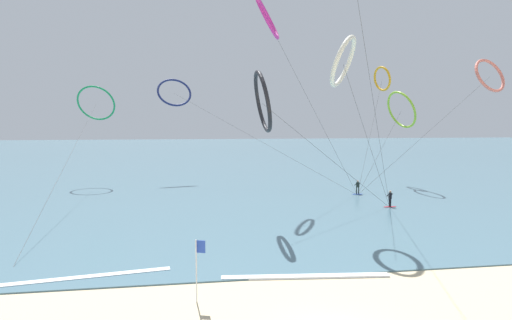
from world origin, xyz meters
The scene contains 14 objects.
sea_water centered at (0.00, 107.00, 0.04)m, with size 400.00×200.00×0.08m, color slate.
surfer_cobalt centered at (13.65, 31.16, 0.82)m, with size 1.40×0.61×1.70m.
surfer_crimson centered at (14.01, 23.70, 0.82)m, with size 1.40×0.60×1.70m.
kite_lime centered at (21.62, 36.21, 10.35)m, with size 9.59×7.87×12.83m.
kite_ivory centered at (6.03, 16.38, 13.31)m, with size 9.92×9.60×15.33m.
kite_navy centered at (-8.54, 47.68, 13.17)m, with size 25.08×18.68×15.40m.
kite_charcoal centered at (-0.01, 18.18, 10.28)m, with size 14.71×8.07×12.82m.
kite_emerald centered at (-19.07, 44.57, 11.32)m, with size 5.74×35.68×13.71m.
kite_magenta centered at (2.25, 29.02, 19.69)m, with size 13.55×5.65×22.05m.
kite_coral centered at (28.28, 28.54, 14.06)m, with size 17.05×4.22×16.14m.
kite_amber centered at (21.78, 42.43, 15.08)m, with size 9.10×13.24×16.94m.
beach_flag centered at (-5.32, 4.72, 2.03)m, with size 0.47×0.15×3.06m.
wave_crest_near centered at (0.58, 6.95, 0.06)m, with size 9.37×0.50×0.12m, color white.
wave_crest_mid centered at (-13.73, 8.25, 0.06)m, with size 13.67×0.50×0.12m, color white.
Camera 1 is at (-5.30, -13.98, 8.52)m, focal length 28.13 mm.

